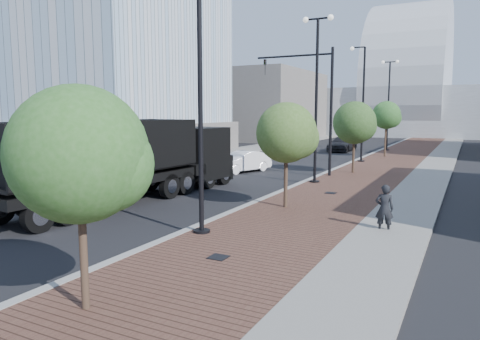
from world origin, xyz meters
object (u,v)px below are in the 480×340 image
at_px(white_sedan, 242,162).
at_px(dark_car_mid, 299,144).
at_px(dump_truck, 157,163).
at_px(pedestrian, 384,209).

height_order(white_sedan, dark_car_mid, white_sedan).
bearing_deg(dump_truck, pedestrian, -7.68).
height_order(dump_truck, dark_car_mid, dump_truck).
distance_m(dark_car_mid, pedestrian, 32.92).
height_order(white_sedan, pedestrian, pedestrian).
distance_m(dump_truck, white_sedan, 9.45).
bearing_deg(dump_truck, white_sedan, 93.43).
relative_size(dump_truck, white_sedan, 3.19).
relative_size(dump_truck, dark_car_mid, 2.74).
bearing_deg(dark_car_mid, pedestrian, -83.10).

